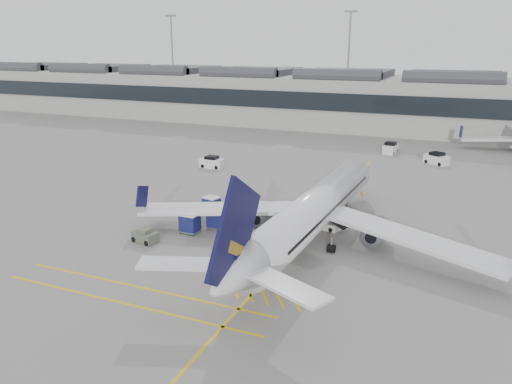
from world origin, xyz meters
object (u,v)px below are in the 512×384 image
at_px(airliner_main, 313,211).
at_px(belt_loader, 321,221).
at_px(baggage_cart_a, 190,223).
at_px(pushback_tug, 145,236).
at_px(ramp_agent_a, 282,219).
at_px(ramp_agent_b, 241,207).

relative_size(airliner_main, belt_loader, 7.80).
xyz_separation_m(baggage_cart_a, pushback_tug, (-2.68, -3.74, -0.47)).
xyz_separation_m(baggage_cart_a, ramp_agent_a, (7.88, 4.90, -0.14)).
bearing_deg(baggage_cart_a, belt_loader, 32.15).
xyz_separation_m(airliner_main, baggage_cart_a, (-11.76, -2.57, -1.94)).
xyz_separation_m(ramp_agent_a, pushback_tug, (-10.56, -8.64, -0.33)).
distance_m(airliner_main, pushback_tug, 15.95).
distance_m(airliner_main, belt_loader, 4.78).
bearing_deg(ramp_agent_a, belt_loader, -19.61).
bearing_deg(airliner_main, belt_loader, 96.48).
distance_m(ramp_agent_a, pushback_tug, 13.65).
bearing_deg(baggage_cart_a, airliner_main, 14.27).
bearing_deg(airliner_main, ramp_agent_b, 159.00).
height_order(airliner_main, belt_loader, airliner_main).
xyz_separation_m(airliner_main, ramp_agent_b, (-9.25, 3.99, -2.06)).
distance_m(ramp_agent_a, ramp_agent_b, 5.61).
height_order(baggage_cart_a, ramp_agent_a, baggage_cart_a).
xyz_separation_m(airliner_main, belt_loader, (-0.30, 4.10, -2.43)).
bearing_deg(ramp_agent_b, baggage_cart_a, 51.40).
distance_m(airliner_main, baggage_cart_a, 12.20).
relative_size(airliner_main, ramp_agent_b, 20.52).
distance_m(airliner_main, ramp_agent_a, 4.99).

